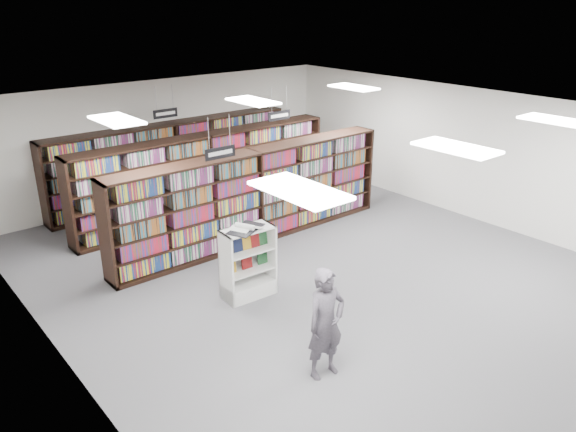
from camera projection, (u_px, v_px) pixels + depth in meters
floor at (314, 270)px, 11.46m from camera, size 12.00×12.00×0.00m
ceiling at (317, 114)px, 10.28m from camera, size 10.00×12.00×0.10m
wall_back at (167, 139)px, 15.18m from camera, size 10.00×0.10×3.20m
wall_left at (53, 271)px, 7.91m from camera, size 0.10×12.00×3.20m
wall_right at (466, 153)px, 13.83m from camera, size 0.10×12.00×3.20m
bookshelf_row_near at (255, 196)px, 12.51m from camera, size 7.00×0.60×2.10m
bookshelf_row_mid at (207, 175)px, 13.94m from camera, size 7.00×0.60×2.10m
bookshelf_row_far at (174, 161)px, 15.17m from camera, size 7.00×0.60×2.10m
aisle_sign_left at (220, 152)px, 10.36m from camera, size 0.65×0.02×0.80m
aisle_sign_right at (279, 115)px, 13.57m from camera, size 0.65×0.02×0.80m
aisle_sign_center at (165, 113)px, 13.82m from camera, size 0.65×0.02×0.80m
troffer_front_left at (300, 190)px, 6.37m from camera, size 0.60×1.20×0.04m
troffer_front_center at (456, 148)px, 8.15m from camera, size 0.60×1.20×0.04m
troffer_front_right at (557, 120)px, 9.92m from camera, size 0.60×1.20×0.04m
troffer_back_left at (117, 120)px, 9.96m from camera, size 0.60×1.20×0.04m
troffer_back_center at (253, 101)px, 11.74m from camera, size 0.60×1.20×0.04m
troffer_back_right at (354, 87)px, 13.51m from camera, size 0.60×1.20×0.04m
endcap_display at (247, 272)px, 10.34m from camera, size 1.00×0.54×1.35m
open_book at (245, 228)px, 9.93m from camera, size 0.82×0.67×0.13m
shopper at (326, 323)px, 8.01m from camera, size 0.66×0.46×1.72m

